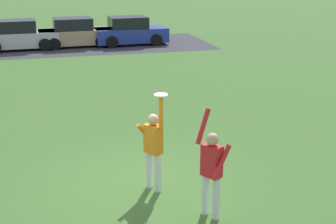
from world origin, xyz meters
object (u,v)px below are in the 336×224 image
Objects in this scene: person_catcher at (153,145)px; parked_car_silver at (19,36)px; frisbee_disc at (161,95)px; person_defender at (212,168)px; parked_car_blue at (130,32)px; parked_car_tan at (75,33)px.

parked_car_silver is at bearing 160.33° from person_catcher.
frisbee_disc is at bearing -81.32° from parked_car_silver.
person_catcher is 1.02× the size of person_defender.
frisbee_disc is at bearing -100.52° from parked_car_blue.
person_catcher is 7.63× the size of frisbee_disc.
parked_car_silver is 1.00× the size of parked_car_blue.
parked_car_tan is (-0.32, 18.16, -0.25)m from person_catcher.
person_catcher is 18.25m from parked_car_silver.
parked_car_silver is at bearing -18.17° from person_defender.
person_defender reaches higher than parked_car_blue.
frisbee_disc is 0.07× the size of parked_car_silver.
parked_car_silver is 1.00× the size of parked_car_tan.
frisbee_disc is 18.41m from parked_car_tan.
parked_car_tan is (3.04, 0.22, 0.00)m from parked_car_silver.
person_catcher reaches higher than parked_car_blue.
parked_car_blue is (3.10, -0.17, 0.00)m from parked_car_tan.
parked_car_blue is at bearing 81.65° from frisbee_disc.
parked_car_tan is at bearing 174.75° from parked_car_blue.
person_catcher is 1.53m from person_defender.
frisbee_disc reaches higher than parked_car_blue.
parked_car_tan is (-0.44, 18.35, -1.37)m from frisbee_disc.
frisbee_disc is at bearing -90.81° from parked_car_tan.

